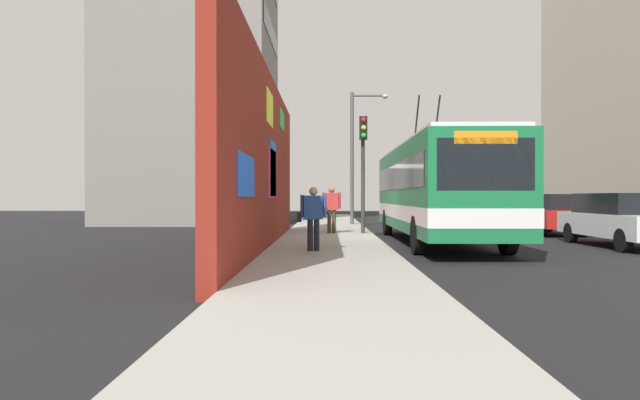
# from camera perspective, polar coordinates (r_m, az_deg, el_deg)

# --- Properties ---
(ground_plane) EXTENTS (80.00, 80.00, 0.00)m
(ground_plane) POSITION_cam_1_polar(r_m,az_deg,el_deg) (18.91, 5.77, -4.15)
(ground_plane) COLOR black
(sidewalk_slab) EXTENTS (48.00, 3.20, 0.15)m
(sidewalk_slab) POSITION_cam_1_polar(r_m,az_deg,el_deg) (18.83, 0.91, -3.94)
(sidewalk_slab) COLOR #9E9B93
(sidewalk_slab) RESTS_ON ground_plane
(graffiti_wall) EXTENTS (15.32, 0.32, 4.84)m
(graffiti_wall) POSITION_cam_1_polar(r_m,az_deg,el_deg) (15.56, -5.52, 3.82)
(graffiti_wall) COLOR maroon
(graffiti_wall) RESTS_ON ground_plane
(building_far_left) EXTENTS (8.86, 8.74, 20.75)m
(building_far_left) POSITION_cam_1_polar(r_m,az_deg,el_deg) (33.76, -12.67, 15.61)
(building_far_left) COLOR gray
(building_far_left) RESTS_ON ground_plane
(city_bus) EXTENTS (11.36, 2.55, 4.92)m
(city_bus) POSITION_cam_1_polar(r_m,az_deg,el_deg) (18.22, 11.67, 1.19)
(city_bus) COLOR #19723F
(city_bus) RESTS_ON ground_plane
(parked_car_white) EXTENTS (4.85, 1.84, 1.58)m
(parked_car_white) POSITION_cam_1_polar(r_m,az_deg,el_deg) (18.67, 28.37, -1.67)
(parked_car_white) COLOR white
(parked_car_white) RESTS_ON ground_plane
(parked_car_red) EXTENTS (4.82, 1.75, 1.58)m
(parked_car_red) POSITION_cam_1_polar(r_m,az_deg,el_deg) (23.99, 21.89, -1.23)
(parked_car_red) COLOR #B21E19
(parked_car_red) RESTS_ON ground_plane
(pedestrian_near_wall) EXTENTS (0.22, 0.72, 1.57)m
(pedestrian_near_wall) POSITION_cam_1_polar(r_m,az_deg,el_deg) (13.73, -0.72, -1.42)
(pedestrian_near_wall) COLOR #1E1E2D
(pedestrian_near_wall) RESTS_ON sidewalk_slab
(pedestrian_midblock) EXTENTS (0.23, 0.76, 1.70)m
(pedestrian_midblock) POSITION_cam_1_polar(r_m,az_deg,el_deg) (20.39, 1.16, -0.59)
(pedestrian_midblock) COLOR #3F3326
(pedestrian_midblock) RESTS_ON sidewalk_slab
(traffic_light) EXTENTS (0.49, 0.28, 4.26)m
(traffic_light) POSITION_cam_1_polar(r_m,az_deg,el_deg) (20.42, 4.42, 4.64)
(traffic_light) COLOR #2D382D
(traffic_light) RESTS_ON sidewalk_slab
(street_lamp) EXTENTS (0.44, 1.83, 6.38)m
(street_lamp) POSITION_cam_1_polar(r_m,az_deg,el_deg) (27.27, 3.73, 5.29)
(street_lamp) COLOR #4C4C51
(street_lamp) RESTS_ON sidewalk_slab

